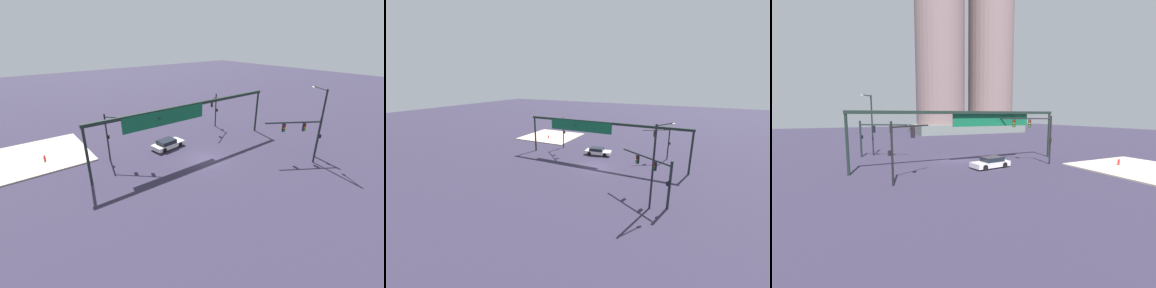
% 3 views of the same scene
% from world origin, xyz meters
% --- Properties ---
extents(ground_plane, '(188.17, 188.17, 0.00)m').
position_xyz_m(ground_plane, '(0.00, 0.00, 0.00)').
color(ground_plane, '#2F293F').
extents(sidewalk_corner, '(11.47, 11.02, 0.15)m').
position_xyz_m(sidewalk_corner, '(16.08, -13.33, 0.07)').
color(sidewalk_corner, beige).
rests_on(sidewalk_corner, ground).
extents(traffic_signal_near_corner, '(4.81, 4.87, 5.79)m').
position_xyz_m(traffic_signal_near_corner, '(7.87, -5.64, 4.14)').
color(traffic_signal_near_corner, black).
rests_on(traffic_signal_near_corner, ground).
extents(traffic_signal_opposite_side, '(4.12, 2.50, 5.40)m').
position_xyz_m(traffic_signal_opposite_side, '(-8.48, -7.81, 3.56)').
color(traffic_signal_opposite_side, black).
rests_on(traffic_signal_opposite_side, ground).
extents(traffic_signal_cross_street, '(5.90, 4.15, 5.08)m').
position_xyz_m(traffic_signal_cross_street, '(-9.69, 6.79, 3.49)').
color(traffic_signal_cross_street, black).
rests_on(traffic_signal_cross_street, ground).
extents(streetlamp_curved_arm, '(1.61, 2.57, 8.68)m').
position_xyz_m(streetlamp_curved_arm, '(-9.73, 8.20, 5.05)').
color(streetlamp_curved_arm, black).
rests_on(streetlamp_curved_arm, ground).
extents(overhead_sign_gantry, '(25.90, 0.43, 6.34)m').
position_xyz_m(overhead_sign_gantry, '(0.97, -2.85, 5.42)').
color(overhead_sign_gantry, black).
rests_on(overhead_sign_gantry, ground).
extents(sedan_car_approaching, '(4.59, 2.44, 1.21)m').
position_xyz_m(sedan_car_approaching, '(1.73, -5.72, 0.58)').
color(sedan_car_approaching, silver).
rests_on(sedan_car_approaching, ground).
extents(fire_hydrant_on_curb, '(0.33, 0.22, 0.71)m').
position_xyz_m(fire_hydrant_on_curb, '(15.51, -11.25, 0.49)').
color(fire_hydrant_on_curb, red).
rests_on(fire_hydrant_on_curb, sidewalk_corner).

